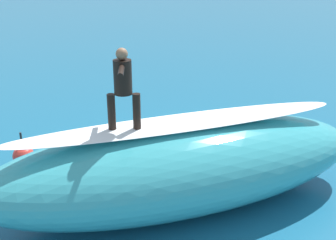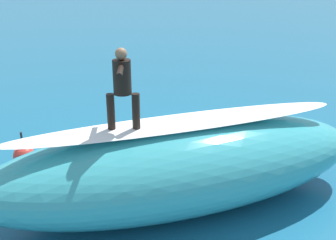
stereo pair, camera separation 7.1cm
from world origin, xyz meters
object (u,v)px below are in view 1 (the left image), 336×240
surfboard_riding (125,131)px  surfer_paddling (193,135)px  surfer_riding (123,83)px  buoy_marker (24,156)px  surfboard_paddling (196,140)px

surfboard_riding → surfer_paddling: surfboard_riding is taller
surfboard_riding → surfer_riding: (0.00, 0.00, 1.01)m
buoy_marker → surfer_riding: bearing=137.1°
surfboard_riding → surfboard_paddling: surfboard_riding is taller
surfer_riding → buoy_marker: 4.71m
buoy_marker → surfboard_paddling: bearing=-167.6°
surfer_riding → buoy_marker: (2.81, -2.61, -2.74)m
surfboard_riding → surfboard_paddling: (-2.16, -3.70, -1.99)m
surfer_paddling → surfboard_riding: bearing=-99.3°
surfboard_paddling → surfer_paddling: size_ratio=1.32×
surfboard_riding → surfer_paddling: (-2.04, -3.74, -1.82)m
surfer_riding → buoy_marker: bearing=-40.5°
surfboard_riding → surfboard_paddling: 4.72m
surfer_riding → surfboard_paddling: surfer_riding is taller
surfer_riding → buoy_marker: surfer_riding is taller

